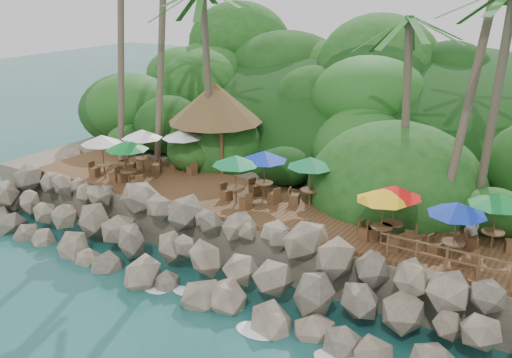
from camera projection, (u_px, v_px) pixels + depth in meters
The scene contains 11 objects.
ground at pixel (176, 299), 24.18m from camera, with size 140.00×140.00×0.00m, color #19514F.
land_base at pixel (344, 171), 36.56m from camera, with size 32.00×25.20×2.10m, color gray.
jungle_hill at pixel (388, 157), 42.87m from camera, with size 44.80×28.00×15.40m, color #143811.
seawall at pixel (205, 255), 25.40m from camera, with size 29.00×4.00×2.30m, color gray, non-canonical shape.
terrace at pixel (256, 203), 28.24m from camera, with size 26.00×5.00×0.20m, color brown.
jungle_foliage at pixel (336, 191), 36.11m from camera, with size 44.00×16.00×12.00m, color #143811, non-canonical shape.
foam_line at pixel (181, 295), 24.41m from camera, with size 25.20×0.80×0.06m.
palapa at pixel (215, 102), 32.75m from camera, with size 5.24×5.24×4.60m.
dining_clusters at pixel (265, 166), 26.96m from camera, with size 21.17×5.38×2.36m.
railing at pixel (495, 269), 20.38m from camera, with size 8.30×0.10×1.00m.
waiter at pixel (472, 224), 23.33m from camera, with size 0.64×0.42×1.77m, color silver.
Camera 1 is at (14.24, -16.15, 12.45)m, focal length 41.88 mm.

